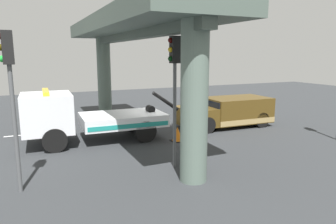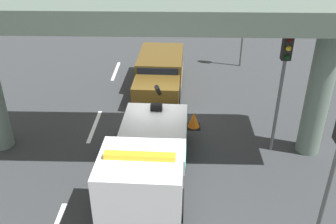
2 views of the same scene
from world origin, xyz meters
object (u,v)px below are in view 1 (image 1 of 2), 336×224
(towed_van_green, at_px, (228,112))
(traffic_light_far, at_px, (174,74))
(traffic_cone_orange, at_px, (177,134))
(traffic_light_mid, at_px, (10,78))
(tow_truck_white, at_px, (81,117))

(towed_van_green, bearing_deg, traffic_light_far, 39.27)
(towed_van_green, distance_m, traffic_cone_orange, 4.27)
(traffic_light_mid, xyz_separation_m, traffic_cone_orange, (-6.58, -2.92, -3.01))
(traffic_light_far, xyz_separation_m, traffic_cone_orange, (-1.58, -2.92, -2.99))
(tow_truck_white, bearing_deg, traffic_light_far, 118.54)
(tow_truck_white, bearing_deg, traffic_cone_orange, 158.15)
(tow_truck_white, relative_size, traffic_light_far, 1.60)
(traffic_light_mid, bearing_deg, tow_truck_white, -119.12)
(traffic_light_far, bearing_deg, traffic_cone_orange, -118.48)
(tow_truck_white, distance_m, towed_van_green, 8.00)
(traffic_light_mid, bearing_deg, traffic_light_far, -180.00)
(towed_van_green, relative_size, traffic_cone_orange, 7.80)
(traffic_light_far, bearing_deg, traffic_light_mid, 0.00)
(towed_van_green, bearing_deg, traffic_light_mid, 23.22)
(tow_truck_white, height_order, towed_van_green, tow_truck_white)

